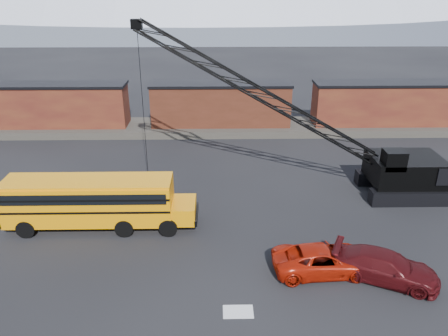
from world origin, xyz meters
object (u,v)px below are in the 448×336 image
object	(u,v)px
school_bus	(95,201)
red_pickup	(323,260)
maroon_suv	(385,267)
crawler_crane	(286,108)

from	to	relation	value
school_bus	red_pickup	distance (m)	13.75
school_bus	maroon_suv	world-z (taller)	school_bus
maroon_suv	crawler_crane	xyz separation A→B (m)	(-3.86, 10.12, 5.45)
red_pickup	maroon_suv	world-z (taller)	maroon_suv
crawler_crane	school_bus	bearing A→B (deg)	-158.79
red_pickup	maroon_suv	bearing A→B (deg)	-107.20
red_pickup	crawler_crane	world-z (taller)	crawler_crane
red_pickup	school_bus	bearing A→B (deg)	65.64
school_bus	maroon_suv	size ratio (longest dim) A/B	2.22
red_pickup	crawler_crane	bearing A→B (deg)	1.07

